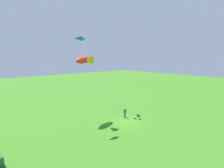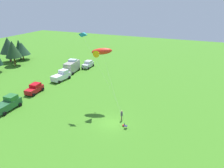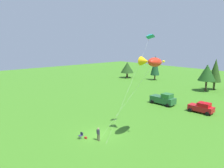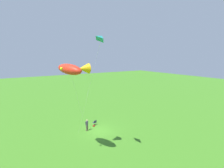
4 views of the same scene
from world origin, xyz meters
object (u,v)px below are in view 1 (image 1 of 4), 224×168
folding_chair (139,116)px  kite_large_fish (85,60)px  person_kite_flyer (125,112)px  kite_delta_teal (81,38)px  backpack_on_grass (135,118)px

folding_chair → kite_large_fish: bearing=130.6°
person_kite_flyer → kite_large_fish: (3.85, 5.39, 8.89)m
kite_large_fish → kite_delta_teal: 4.45m
kite_delta_teal → backpack_on_grass: bearing=-110.1°
person_kite_flyer → kite_large_fish: kite_large_fish is taller
folding_chair → backpack_on_grass: folding_chair is taller
person_kite_flyer → folding_chair: 2.44m
backpack_on_grass → kite_large_fish: 12.83m
kite_delta_teal → kite_large_fish: bearing=-41.3°
person_kite_flyer → kite_large_fish: 11.09m
kite_large_fish → backpack_on_grass: bearing=-130.9°
person_kite_flyer → backpack_on_grass: size_ratio=5.44×
person_kite_flyer → kite_delta_teal: bearing=154.4°
folding_chair → kite_delta_teal: size_ratio=0.06×
backpack_on_grass → kite_large_fish: kite_large_fish is taller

